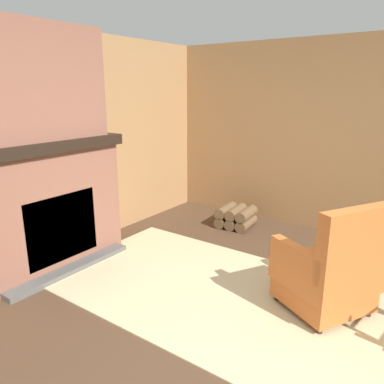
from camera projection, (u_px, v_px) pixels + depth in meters
The scene contains 10 objects.
ground_plane at pixel (270, 358), 2.65m from camera, with size 14.00×14.00×0.00m, color #4C3523.
wood_panel_wall_left at pixel (29, 150), 3.86m from camera, with size 0.06×6.03×2.46m.
wood_panel_wall_back at pixel (374, 142), 4.45m from camera, with size 6.03×0.09×2.46m.
fireplace_hearth at pixel (49, 206), 3.87m from camera, with size 0.63×1.68×1.35m.
chimney_breast at pixel (36, 82), 3.55m from camera, with size 0.37×1.39×1.09m.
area_rug at pixel (254, 305), 3.28m from camera, with size 4.00×1.82×0.01m.
armchair at pixel (329, 273), 3.11m from camera, with size 0.89×0.90×0.99m.
firewood_stack at pixel (236, 217), 5.13m from camera, with size 0.50×0.48×0.28m.
oil_lamp_vase at pixel (6, 132), 3.43m from camera, with size 0.11×0.11×0.30m.
storage_case at pixel (46, 133), 3.76m from camera, with size 0.13×0.21×0.11m.
Camera 1 is at (0.85, -2.14, 1.84)m, focal length 35.00 mm.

